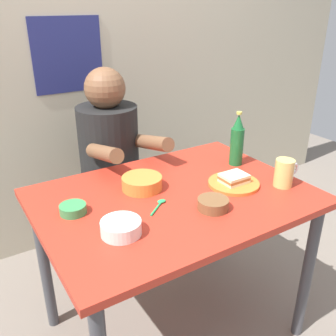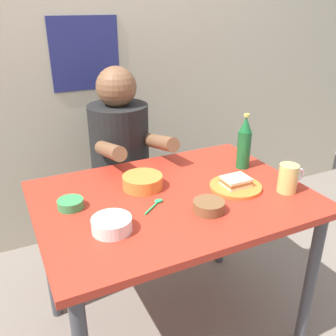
{
  "view_description": "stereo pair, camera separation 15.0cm",
  "coord_description": "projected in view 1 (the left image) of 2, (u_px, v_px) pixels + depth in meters",
  "views": [
    {
      "loc": [
        -0.74,
        -1.13,
        1.47
      ],
      "look_at": [
        0.0,
        0.05,
        0.84
      ],
      "focal_mm": 39.93,
      "sensor_mm": 36.0,
      "label": 1
    },
    {
      "loc": [
        -0.61,
        -1.21,
        1.47
      ],
      "look_at": [
        0.0,
        0.05,
        0.84
      ],
      "focal_mm": 39.93,
      "sensor_mm": 36.0,
      "label": 2
    }
  ],
  "objects": [
    {
      "name": "dining_table",
      "position": [
        174.0,
        214.0,
        1.57
      ],
      "size": [
        1.1,
        0.8,
        0.74
      ],
      "color": "#B72D1E",
      "rests_on": "ground"
    },
    {
      "name": "dip_bowl_green",
      "position": [
        73.0,
        209.0,
        1.39
      ],
      "size": [
        0.1,
        0.1,
        0.03
      ],
      "color": "#388C4C",
      "rests_on": "dining_table"
    },
    {
      "name": "beer_bottle",
      "position": [
        237.0,
        141.0,
        1.77
      ],
      "size": [
        0.06,
        0.06,
        0.26
      ],
      "color": "#19602D",
      "rests_on": "dining_table"
    },
    {
      "name": "rice_bowl_white",
      "position": [
        121.0,
        227.0,
        1.26
      ],
      "size": [
        0.14,
        0.14,
        0.05
      ],
      "color": "silver",
      "rests_on": "dining_table"
    },
    {
      "name": "stool",
      "position": [
        113.0,
        211.0,
        2.18
      ],
      "size": [
        0.34,
        0.34,
        0.45
      ],
      "color": "#4C4C51",
      "rests_on": "ground"
    },
    {
      "name": "spoon",
      "position": [
        160.0,
        204.0,
        1.45
      ],
      "size": [
        0.11,
        0.08,
        0.01
      ],
      "color": "#26A559",
      "rests_on": "dining_table"
    },
    {
      "name": "beer_mug",
      "position": [
        284.0,
        173.0,
        1.58
      ],
      "size": [
        0.13,
        0.08,
        0.12
      ],
      "color": "#D1BC66",
      "rests_on": "dining_table"
    },
    {
      "name": "person_seated",
      "position": [
        110.0,
        144.0,
        2.0
      ],
      "size": [
        0.33,
        0.56,
        0.72
      ],
      "color": "black",
      "rests_on": "stool"
    },
    {
      "name": "condiment_bowl_brown",
      "position": [
        213.0,
        203.0,
        1.42
      ],
      "size": [
        0.12,
        0.12,
        0.04
      ],
      "color": "brown",
      "rests_on": "dining_table"
    },
    {
      "name": "ground_plane",
      "position": [
        173.0,
        327.0,
        1.84
      ],
      "size": [
        6.0,
        6.0,
        0.0
      ],
      "primitive_type": "plane",
      "color": "slate"
    },
    {
      "name": "plate_orange",
      "position": [
        234.0,
        183.0,
        1.61
      ],
      "size": [
        0.22,
        0.22,
        0.01
      ],
      "primitive_type": "cylinder",
      "color": "orange",
      "rests_on": "dining_table"
    },
    {
      "name": "wall_back",
      "position": [
        74.0,
        33.0,
        2.12
      ],
      "size": [
        4.4,
        0.09,
        2.6
      ],
      "color": "#BCB299",
      "rests_on": "ground"
    },
    {
      "name": "soup_bowl_orange",
      "position": [
        142.0,
        182.0,
        1.57
      ],
      "size": [
        0.17,
        0.17,
        0.05
      ],
      "color": "orange",
      "rests_on": "dining_table"
    },
    {
      "name": "sandwich",
      "position": [
        234.0,
        178.0,
        1.6
      ],
      "size": [
        0.11,
        0.09,
        0.04
      ],
      "color": "beige",
      "rests_on": "plate_orange"
    }
  ]
}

